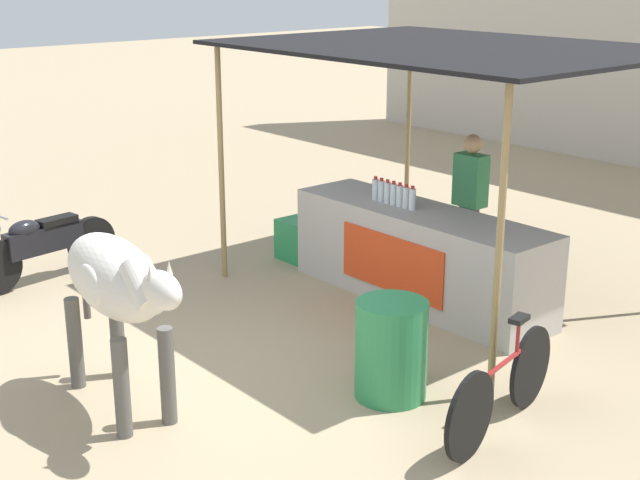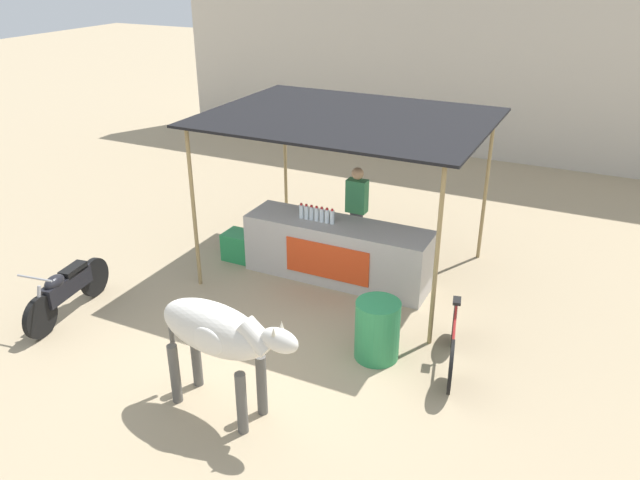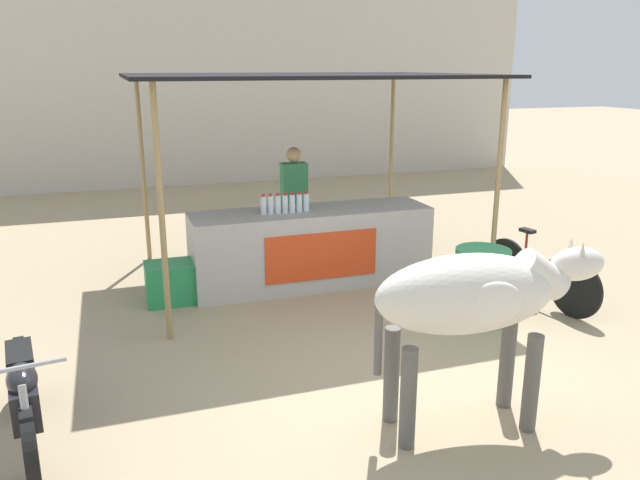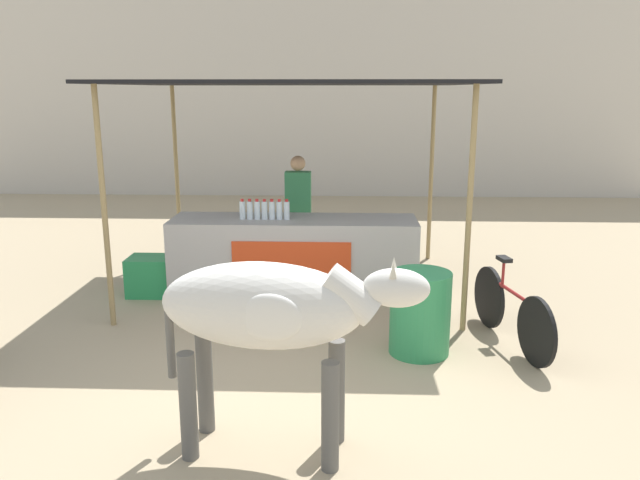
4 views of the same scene
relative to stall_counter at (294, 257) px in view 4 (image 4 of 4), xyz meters
name	(u,v)px [view 4 (image 4 of 4)]	position (x,y,z in m)	size (l,w,h in m)	color
ground_plane	(276,370)	(0.00, -2.20, -0.48)	(60.00, 60.00, 0.00)	tan
building_wall_far	(319,76)	(0.00, 7.63, 2.32)	(16.00, 0.50, 5.59)	beige
stall_counter	(294,257)	(0.00, 0.00, 0.00)	(3.00, 0.82, 0.96)	#B2ADA8
stall_awning	(294,90)	(0.00, 0.30, 2.01)	(4.20, 3.20, 2.59)	black
water_bottle_row	(265,210)	(-0.35, -0.05, 0.59)	(0.61, 0.07, 0.25)	silver
vendor_behind_counter	(298,215)	(0.00, 0.75, 0.37)	(0.34, 0.22, 1.65)	#383842
cooler_box	(153,276)	(-1.75, -0.10, -0.24)	(0.60, 0.44, 0.48)	#268C4C
water_barrel	(420,313)	(1.35, -1.74, -0.07)	(0.58, 0.58, 0.81)	#2D8C51
cow	(272,313)	(0.13, -3.48, 0.55)	(1.84, 0.66, 1.44)	silver
bicycle_leaning	(511,311)	(2.28, -1.50, -0.13)	(0.40, 1.63, 0.85)	black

